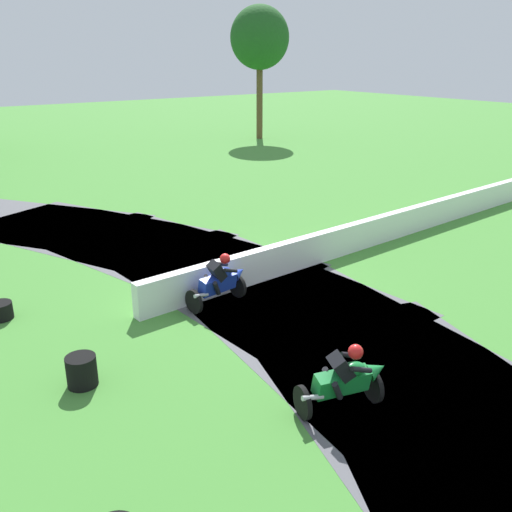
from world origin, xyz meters
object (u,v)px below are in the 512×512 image
motorcycle_lead_green (346,378)px  motorcycle_chase_blue (220,280)px  tire_stack_mid_a (82,371)px  tire_stack_mid_b (0,311)px

motorcycle_lead_green → motorcycle_chase_blue: bearing=82.9°
tire_stack_mid_a → tire_stack_mid_b: (-0.58, 3.90, -0.10)m
tire_stack_mid_a → tire_stack_mid_b: tire_stack_mid_a is taller
motorcycle_lead_green → tire_stack_mid_b: size_ratio=2.95×
motorcycle_chase_blue → tire_stack_mid_b: (-4.63, 2.40, -0.45)m
tire_stack_mid_b → motorcycle_chase_blue: bearing=-27.4°
motorcycle_chase_blue → tire_stack_mid_b: bearing=152.6°
motorcycle_lead_green → tire_stack_mid_b: 8.42m
motorcycle_chase_blue → tire_stack_mid_a: bearing=-159.7°
motorcycle_chase_blue → tire_stack_mid_b: size_ratio=2.92×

